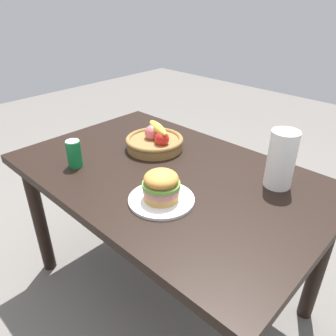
% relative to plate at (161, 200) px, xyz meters
% --- Properties ---
extents(ground_plane, '(8.00, 8.00, 0.00)m').
position_rel_plate_xyz_m(ground_plane, '(-0.14, 0.18, -0.76)').
color(ground_plane, slate).
extents(dining_table, '(1.40, 0.90, 0.75)m').
position_rel_plate_xyz_m(dining_table, '(-0.14, 0.18, -0.11)').
color(dining_table, black).
rests_on(dining_table, ground_plane).
extents(plate, '(0.26, 0.26, 0.01)m').
position_rel_plate_xyz_m(plate, '(0.00, 0.00, 0.00)').
color(plate, white).
rests_on(plate, dining_table).
extents(sandwich, '(0.14, 0.14, 0.12)m').
position_rel_plate_xyz_m(sandwich, '(0.00, 0.00, 0.06)').
color(sandwich, tan).
rests_on(sandwich, plate).
extents(soda_can, '(0.07, 0.07, 0.13)m').
position_rel_plate_xyz_m(soda_can, '(-0.48, -0.07, 0.06)').
color(soda_can, '#147238').
rests_on(soda_can, dining_table).
extents(fruit_basket, '(0.29, 0.29, 0.14)m').
position_rel_plate_xyz_m(fruit_basket, '(-0.35, 0.31, 0.04)').
color(fruit_basket, olive).
rests_on(fruit_basket, dining_table).
extents(paper_towel_roll, '(0.11, 0.11, 0.24)m').
position_rel_plate_xyz_m(paper_towel_roll, '(0.26, 0.41, 0.11)').
color(paper_towel_roll, white).
rests_on(paper_towel_roll, dining_table).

